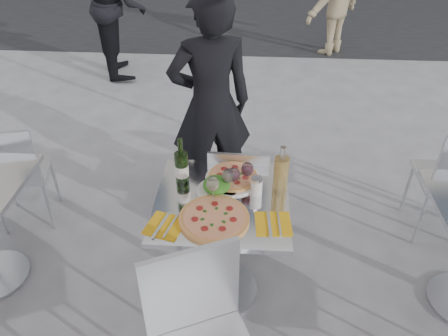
# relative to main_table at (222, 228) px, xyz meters

# --- Properties ---
(ground) EXTENTS (80.00, 80.00, 0.00)m
(ground) POSITION_rel_main_table_xyz_m (0.00, 0.00, -0.54)
(ground) COLOR slate
(street_asphalt) EXTENTS (24.00, 5.00, 0.00)m
(street_asphalt) POSITION_rel_main_table_xyz_m (0.00, 6.50, -0.54)
(street_asphalt) COLOR black
(street_asphalt) RESTS_ON ground
(main_table) EXTENTS (0.72, 0.72, 0.75)m
(main_table) POSITION_rel_main_table_xyz_m (0.00, 0.00, 0.00)
(main_table) COLOR #B7BABF
(main_table) RESTS_ON ground
(chair_far) EXTENTS (0.39, 0.40, 0.82)m
(chair_far) POSITION_rel_main_table_xyz_m (0.08, 0.44, -0.05)
(chair_far) COLOR silver
(chair_far) RESTS_ON ground
(chair_near) EXTENTS (0.58, 0.59, 0.96)m
(chair_near) POSITION_rel_main_table_xyz_m (-0.04, -0.70, 0.03)
(chair_near) COLOR silver
(chair_near) RESTS_ON ground
(side_chair_lfar) EXTENTS (0.48, 0.49, 0.86)m
(side_chair_lfar) POSITION_rel_main_table_xyz_m (-1.46, 0.51, -0.03)
(side_chair_lfar) COLOR silver
(side_chair_lfar) RESTS_ON ground
(woman_diner) EXTENTS (0.69, 0.55, 1.64)m
(woman_diner) POSITION_rel_main_table_xyz_m (-0.15, 0.95, 0.28)
(woman_diner) COLOR black
(woman_diner) RESTS_ON ground
(pedestrian_a) EXTENTS (0.89, 1.00, 1.72)m
(pedestrian_a) POSITION_rel_main_table_xyz_m (-1.49, 3.39, 0.32)
(pedestrian_a) COLOR black
(pedestrian_a) RESTS_ON ground
(pizza_near) EXTENTS (0.36, 0.36, 0.02)m
(pizza_near) POSITION_rel_main_table_xyz_m (-0.03, -0.16, 0.22)
(pizza_near) COLOR #E8A65A
(pizza_near) RESTS_ON main_table
(pizza_far) EXTENTS (0.32, 0.32, 0.03)m
(pizza_far) POSITION_rel_main_table_xyz_m (0.05, 0.18, 0.23)
(pizza_far) COLOR white
(pizza_far) RESTS_ON main_table
(salad_plate) EXTENTS (0.22, 0.22, 0.09)m
(salad_plate) POSITION_rel_main_table_xyz_m (-0.03, 0.07, 0.25)
(salad_plate) COLOR white
(salad_plate) RESTS_ON main_table
(wine_bottle) EXTENTS (0.07, 0.08, 0.29)m
(wine_bottle) POSITION_rel_main_table_xyz_m (-0.23, 0.13, 0.32)
(wine_bottle) COLOR #28471A
(wine_bottle) RESTS_ON main_table
(carafe) EXTENTS (0.08, 0.08, 0.29)m
(carafe) POSITION_rel_main_table_xyz_m (0.31, 0.09, 0.33)
(carafe) COLOR tan
(carafe) RESTS_ON main_table
(sugar_shaker) EXTENTS (0.06, 0.06, 0.11)m
(sugar_shaker) POSITION_rel_main_table_xyz_m (0.18, 0.06, 0.26)
(sugar_shaker) COLOR white
(sugar_shaker) RESTS_ON main_table
(wineglass_white_a) EXTENTS (0.07, 0.07, 0.16)m
(wineglass_white_a) POSITION_rel_main_table_xyz_m (-0.05, -0.02, 0.32)
(wineglass_white_a) COLOR white
(wineglass_white_a) RESTS_ON main_table
(wineglass_white_b) EXTENTS (0.07, 0.07, 0.16)m
(wineglass_white_b) POSITION_rel_main_table_xyz_m (0.03, 0.06, 0.32)
(wineglass_white_b) COLOR white
(wineglass_white_b) RESTS_ON main_table
(wineglass_red_a) EXTENTS (0.07, 0.07, 0.16)m
(wineglass_red_a) POSITION_rel_main_table_xyz_m (0.06, 0.07, 0.32)
(wineglass_red_a) COLOR white
(wineglass_red_a) RESTS_ON main_table
(wineglass_red_b) EXTENTS (0.07, 0.07, 0.16)m
(wineglass_red_b) POSITION_rel_main_table_xyz_m (0.13, 0.13, 0.32)
(wineglass_red_b) COLOR white
(wineglass_red_b) RESTS_ON main_table
(napkin_left) EXTENTS (0.22, 0.22, 0.01)m
(napkin_left) POSITION_rel_main_table_xyz_m (-0.27, -0.23, 0.21)
(napkin_left) COLOR yellow
(napkin_left) RESTS_ON main_table
(napkin_right) EXTENTS (0.19, 0.20, 0.01)m
(napkin_right) POSITION_rel_main_table_xyz_m (0.27, -0.18, 0.21)
(napkin_right) COLOR yellow
(napkin_right) RESTS_ON main_table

